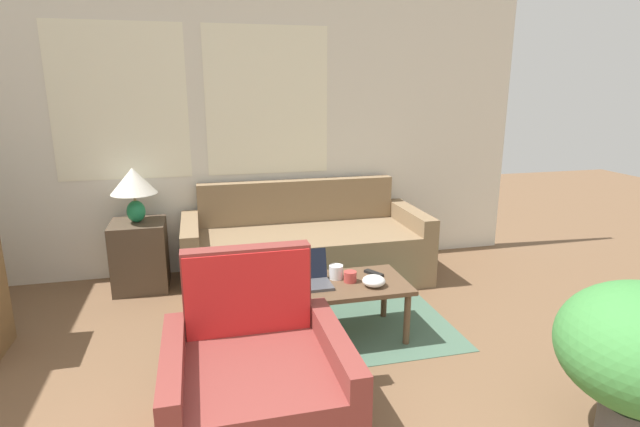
{
  "coord_description": "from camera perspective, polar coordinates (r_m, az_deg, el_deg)",
  "views": [
    {
      "loc": [
        -0.1,
        -0.49,
        1.7
      ],
      "look_at": [
        0.78,
        3.06,
        0.75
      ],
      "focal_mm": 28.0,
      "sensor_mm": 36.0,
      "label": 1
    }
  ],
  "objects": [
    {
      "name": "couch",
      "position": [
        4.46,
        -1.75,
        -4.12
      ],
      "size": [
        2.1,
        0.86,
        0.84
      ],
      "color": "#846B4C",
      "rests_on": "ground_plane"
    },
    {
      "name": "snack_bowl",
      "position": [
        3.36,
        6.17,
        -7.66
      ],
      "size": [
        0.15,
        0.15,
        0.07
      ],
      "color": "white",
      "rests_on": "coffee_table"
    },
    {
      "name": "tv_remote",
      "position": [
        3.57,
        6.17,
        -6.8
      ],
      "size": [
        0.11,
        0.15,
        0.02
      ],
      "color": "black",
      "rests_on": "coffee_table"
    },
    {
      "name": "side_table",
      "position": [
        4.51,
        -19.86,
        -4.5
      ],
      "size": [
        0.44,
        0.44,
        0.58
      ],
      "color": "#4C3D2D",
      "rests_on": "ground_plane"
    },
    {
      "name": "cup_navy",
      "position": [
        3.47,
        1.85,
        -6.69
      ],
      "size": [
        0.1,
        0.1,
        0.09
      ],
      "color": "white",
      "rests_on": "coffee_table"
    },
    {
      "name": "table_lamp",
      "position": [
        4.36,
        -20.54,
        3.11
      ],
      "size": [
        0.37,
        0.37,
        0.46
      ],
      "color": "#1E8451",
      "rests_on": "side_table"
    },
    {
      "name": "armchair",
      "position": [
        2.62,
        -7.25,
        -18.85
      ],
      "size": [
        0.87,
        0.82,
        0.88
      ],
      "color": "brown",
      "rests_on": "ground_plane"
    },
    {
      "name": "laptop",
      "position": [
        3.36,
        -1.5,
        -7.32
      ],
      "size": [
        0.31,
        0.26,
        0.22
      ],
      "color": "#47474C",
      "rests_on": "coffee_table"
    },
    {
      "name": "cup_yellow",
      "position": [
        3.42,
        3.46,
        -7.22
      ],
      "size": [
        0.09,
        0.09,
        0.07
      ],
      "color": "#B23D38",
      "rests_on": "coffee_table"
    },
    {
      "name": "coffee_table",
      "position": [
        3.42,
        2.04,
        -8.69
      ],
      "size": [
        0.94,
        0.52,
        0.39
      ],
      "color": "brown",
      "rests_on": "ground_plane"
    },
    {
      "name": "wall_back",
      "position": [
        4.6,
        -12.88,
        9.32
      ],
      "size": [
        5.99,
        0.06,
        2.6
      ],
      "color": "silver",
      "rests_on": "ground_plane"
    },
    {
      "name": "rug",
      "position": [
        4.02,
        -0.08,
        -10.35
      ],
      "size": [
        1.7,
        1.9,
        0.01
      ],
      "color": "#476651",
      "rests_on": "ground_plane"
    }
  ]
}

